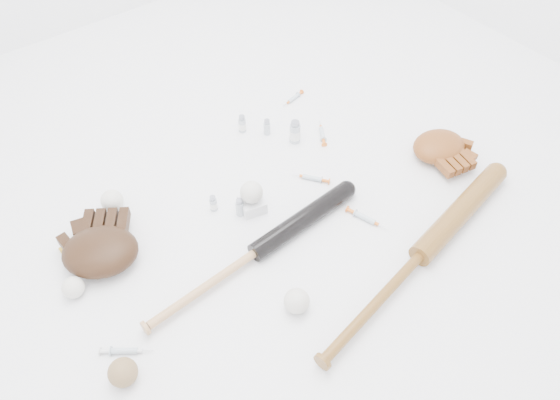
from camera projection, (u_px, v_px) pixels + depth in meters
bat_dark at (256, 252)px, 1.68m from camera, size 0.85×0.11×0.06m
bat_wood at (421, 255)px, 1.66m from camera, size 1.00×0.24×0.07m
glove_dark at (100, 251)px, 1.65m from camera, size 0.38×0.38×0.10m
glove_tan at (439, 146)px, 1.98m from camera, size 0.28×0.28×0.08m
trading_card at (72, 252)px, 1.71m from camera, size 0.06×0.08×0.00m
pedestal at (252, 204)px, 1.82m from camera, size 0.10×0.10×0.04m
baseball_on_pedestal at (251, 192)px, 1.77m from camera, size 0.08×0.08×0.08m
baseball_left at (73, 287)px, 1.59m from camera, size 0.07×0.07×0.07m
baseball_upper at (112, 201)px, 1.81m from camera, size 0.07×0.07×0.07m
baseball_mid at (297, 301)px, 1.55m from camera, size 0.07×0.07×0.07m
baseball_aged at (123, 372)px, 1.41m from camera, size 0.08×0.08×0.08m
syringe_1 at (312, 178)px, 1.92m from camera, size 0.11×0.14×0.02m
syringe_2 at (322, 134)px, 2.07m from camera, size 0.10×0.14×0.02m
syringe_3 at (365, 218)px, 1.79m from camera, size 0.08×0.16×0.02m
syringe_4 at (294, 98)px, 2.22m from camera, size 0.14×0.05×0.02m
syringe_5 at (124, 351)px, 1.48m from camera, size 0.14×0.12×0.02m
vial_0 at (242, 124)px, 2.07m from camera, size 0.03×0.03×0.07m
vial_1 at (267, 127)px, 2.06m from camera, size 0.03×0.03×0.07m
vial_2 at (240, 207)px, 1.79m from camera, size 0.03×0.03×0.07m
vial_3 at (295, 132)px, 2.02m from camera, size 0.04×0.04×0.09m
vial_4 at (213, 203)px, 1.81m from camera, size 0.02×0.02×0.06m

